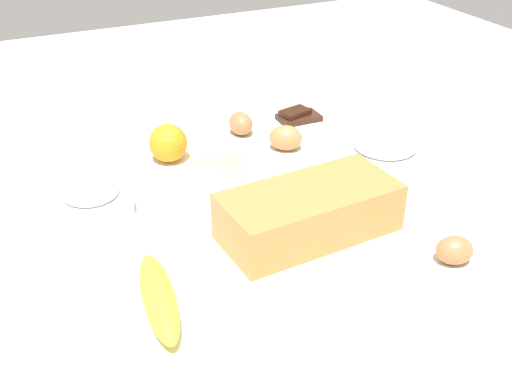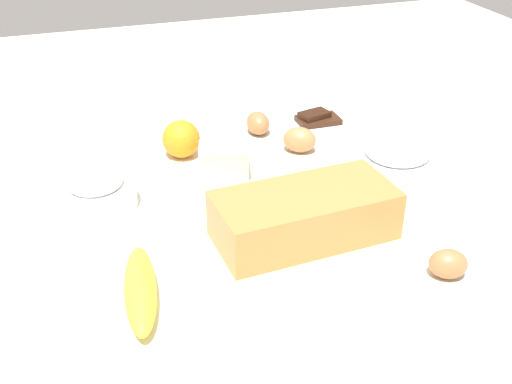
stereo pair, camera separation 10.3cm
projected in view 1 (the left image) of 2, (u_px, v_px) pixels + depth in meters
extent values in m
cube|color=silver|center=(256.00, 217.00, 1.06)|extent=(2.40, 2.40, 0.02)
cube|color=#B77A3D|center=(309.00, 212.00, 0.98)|extent=(0.29, 0.15, 0.08)
cube|color=black|center=(309.00, 210.00, 0.98)|extent=(0.28, 0.14, 0.07)
cylinder|color=white|center=(93.00, 206.00, 1.03)|extent=(0.13, 0.13, 0.04)
torus|color=white|center=(91.00, 197.00, 1.02)|extent=(0.13, 0.13, 0.01)
ellipsoid|color=white|center=(90.00, 191.00, 1.02)|extent=(0.09, 0.09, 0.03)
cylinder|color=white|center=(384.00, 158.00, 1.18)|extent=(0.15, 0.15, 0.04)
torus|color=white|center=(385.00, 150.00, 1.18)|extent=(0.15, 0.15, 0.01)
ellipsoid|color=white|center=(385.00, 143.00, 1.17)|extent=(0.12, 0.12, 0.04)
ellipsoid|color=yellow|center=(159.00, 297.00, 0.83)|extent=(0.07, 0.19, 0.04)
sphere|color=orange|center=(168.00, 143.00, 1.20)|extent=(0.07, 0.07, 0.07)
cube|color=#F4EDB2|center=(216.00, 163.00, 1.14)|extent=(0.10, 0.09, 0.06)
ellipsoid|color=#B07748|center=(286.00, 138.00, 1.25)|extent=(0.08, 0.08, 0.05)
ellipsoid|color=#9E6A40|center=(241.00, 123.00, 1.31)|extent=(0.05, 0.06, 0.05)
ellipsoid|color=#9F6A40|center=(454.00, 250.00, 0.92)|extent=(0.07, 0.06, 0.04)
cylinder|color=white|center=(299.00, 122.00, 1.36)|extent=(0.13, 0.13, 0.01)
cube|color=#381E11|center=(299.00, 118.00, 1.35)|extent=(0.09, 0.06, 0.01)
cube|color=black|center=(295.00, 112.00, 1.35)|extent=(0.07, 0.05, 0.01)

